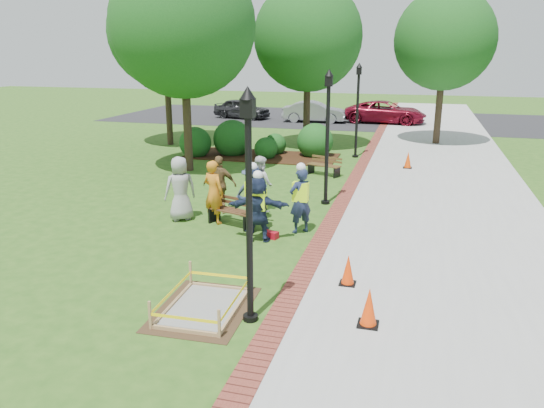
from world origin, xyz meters
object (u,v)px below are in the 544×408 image
(lamp_near, at_px, (249,191))
(hivis_worker_a, at_px, (258,206))
(hivis_worker_b, at_px, (300,199))
(bench_near, at_px, (232,217))
(wet_concrete_pad, at_px, (204,298))
(hivis_worker_c, at_px, (253,198))
(cone_front, at_px, (369,308))

(lamp_near, relative_size, hivis_worker_a, 2.26)
(lamp_near, relative_size, hivis_worker_b, 2.19)
(bench_near, xyz_separation_m, hivis_worker_a, (1.10, -1.00, 0.68))
(lamp_near, distance_m, hivis_worker_a, 4.51)
(hivis_worker_a, distance_m, hivis_worker_b, 1.30)
(wet_concrete_pad, height_order, hivis_worker_a, hivis_worker_a)
(bench_near, height_order, hivis_worker_c, hivis_worker_c)
(bench_near, bearing_deg, hivis_worker_a, -42.41)
(wet_concrete_pad, bearing_deg, hivis_worker_a, 91.40)
(bench_near, distance_m, hivis_worker_c, 1.07)
(cone_front, bearing_deg, bench_near, 132.33)
(hivis_worker_a, xyz_separation_m, hivis_worker_b, (0.91, 0.93, 0.03))
(cone_front, xyz_separation_m, hivis_worker_b, (-2.31, 4.67, 0.60))
(wet_concrete_pad, relative_size, cone_front, 3.13)
(hivis_worker_a, bearing_deg, hivis_worker_c, 116.63)
(bench_near, relative_size, lamp_near, 0.36)
(lamp_near, bearing_deg, hivis_worker_b, 92.09)
(cone_front, relative_size, hivis_worker_b, 0.39)
(hivis_worker_b, bearing_deg, bench_near, 177.91)
(cone_front, bearing_deg, hivis_worker_c, 128.82)
(wet_concrete_pad, distance_m, hivis_worker_b, 4.98)
(hivis_worker_b, relative_size, hivis_worker_c, 1.01)
(lamp_near, bearing_deg, cone_front, 9.48)
(hivis_worker_a, bearing_deg, cone_front, -49.26)
(wet_concrete_pad, distance_m, cone_front, 3.13)
(hivis_worker_a, xyz_separation_m, hivis_worker_c, (-0.35, 0.70, 0.02))
(wet_concrete_pad, relative_size, lamp_near, 0.55)
(cone_front, height_order, hivis_worker_a, hivis_worker_a)
(wet_concrete_pad, height_order, bench_near, bench_near)
(bench_near, bearing_deg, hivis_worker_c, -22.13)
(wet_concrete_pad, bearing_deg, bench_near, 103.61)
(wet_concrete_pad, bearing_deg, lamp_near, -9.23)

